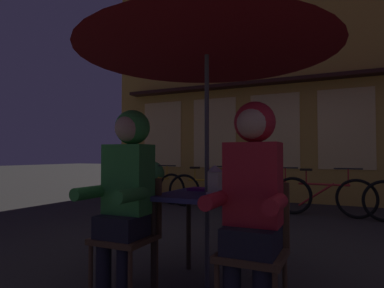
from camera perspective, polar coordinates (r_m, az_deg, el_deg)
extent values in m
plane|color=#2D2B28|center=(2.86, 2.63, -23.49)|extent=(60.00, 60.00, 0.00)
cube|color=navy|center=(2.68, 2.61, -8.97)|extent=(0.72, 0.72, 0.04)
cylinder|color=#2D2319|center=(2.62, -6.69, -17.40)|extent=(0.04, 0.04, 0.70)
cylinder|color=#2D2319|center=(2.37, 7.00, -19.07)|extent=(0.04, 0.04, 0.70)
cylinder|color=#2D2319|center=(3.15, -0.59, -14.76)|extent=(0.04, 0.04, 0.70)
cylinder|color=#2D2319|center=(2.94, 10.81, -15.63)|extent=(0.04, 0.04, 0.70)
cylinder|color=#4C4C51|center=(2.66, 2.60, -0.33)|extent=(0.04, 0.04, 2.25)
cone|color=maroon|center=(2.85, 2.57, 18.84)|extent=(2.10, 2.10, 0.38)
sphere|color=#4C4C51|center=(2.93, 2.56, 22.87)|extent=(0.06, 0.06, 0.06)
cube|color=white|center=(2.66, 4.00, -8.45)|extent=(0.11, 0.11, 0.02)
cube|color=white|center=(2.66, 3.99, -6.56)|extent=(0.09, 0.09, 0.16)
pyramid|color=white|center=(2.65, 3.99, -4.24)|extent=(0.11, 0.11, 0.06)
cube|color=#513823|center=(2.58, -11.59, -15.79)|extent=(0.40, 0.40, 0.04)
cylinder|color=#513823|center=(2.42, -10.70, -22.32)|extent=(0.03, 0.03, 0.41)
cylinder|color=#513823|center=(2.62, -17.18, -20.65)|extent=(0.03, 0.03, 0.41)
cylinder|color=#513823|center=(2.69, -6.23, -20.23)|extent=(0.03, 0.03, 0.41)
cylinder|color=#513823|center=(2.87, -12.39, -19.00)|extent=(0.03, 0.03, 0.41)
cube|color=#513823|center=(2.69, -9.18, -10.26)|extent=(0.40, 0.03, 0.42)
cube|color=#513823|center=(2.18, 10.38, -18.43)|extent=(0.40, 0.40, 0.04)
cylinder|color=#513823|center=(2.38, 15.83, -22.69)|extent=(0.03, 0.03, 0.41)
cylinder|color=#513823|center=(2.45, 7.32, -22.09)|extent=(0.03, 0.03, 0.41)
cube|color=#513823|center=(2.30, 11.51, -11.65)|extent=(0.40, 0.03, 0.42)
cylinder|color=black|center=(2.49, -11.67, -21.22)|extent=(0.11, 0.11, 0.45)
cylinder|color=black|center=(2.60, -15.09, -20.39)|extent=(0.11, 0.11, 0.45)
cube|color=black|center=(2.56, -11.57, -13.61)|extent=(0.32, 0.36, 0.16)
cube|color=#338C38|center=(2.55, -10.98, -5.96)|extent=(0.34, 0.22, 0.52)
cylinder|color=#338C38|center=(2.27, -10.54, -8.73)|extent=(0.09, 0.30, 0.09)
cylinder|color=#338C38|center=(2.50, -17.37, -8.06)|extent=(0.09, 0.30, 0.09)
sphere|color=tan|center=(2.55, -10.93, 2.71)|extent=(0.21, 0.21, 0.21)
sphere|color=#338C38|center=(2.59, -10.28, 2.85)|extent=(0.27, 0.27, 0.27)
cube|color=black|center=(2.15, 10.36, -15.88)|extent=(0.32, 0.36, 0.16)
cube|color=red|center=(2.14, 10.57, -6.74)|extent=(0.34, 0.22, 0.52)
cylinder|color=red|center=(1.89, 14.30, -10.06)|extent=(0.09, 0.30, 0.09)
cylinder|color=red|center=(1.99, 3.91, -9.72)|extent=(0.09, 0.30, 0.09)
sphere|color=tan|center=(2.14, 10.51, 3.60)|extent=(0.21, 0.21, 0.21)
sphere|color=red|center=(2.19, 10.83, 3.74)|extent=(0.27, 0.27, 0.27)
cube|color=gold|center=(8.16, 19.66, 12.71)|extent=(10.00, 0.60, 6.20)
cube|color=#F4D17A|center=(8.73, -5.15, 1.66)|extent=(1.10, 0.02, 1.70)
cube|color=#F4D17A|center=(8.10, 3.88, 1.93)|extent=(1.10, 0.02, 1.70)
cube|color=#F4D17A|center=(7.70, 14.14, 2.19)|extent=(1.10, 0.02, 1.70)
cube|color=#F4D17A|center=(7.57, 25.12, 2.39)|extent=(1.10, 0.02, 1.70)
cube|color=#331914|center=(7.63, 19.39, 10.65)|extent=(9.00, 0.36, 0.08)
torus|color=black|center=(7.12, -3.55, -7.76)|extent=(0.66, 0.10, 0.66)
torus|color=black|center=(7.72, -10.00, -7.29)|extent=(0.66, 0.10, 0.66)
cylinder|color=#B78419|center=(7.39, -6.90, -5.87)|extent=(0.84, 0.10, 0.04)
cylinder|color=#B78419|center=(7.48, -7.67, -7.22)|extent=(0.61, 0.08, 0.44)
cylinder|color=#B78419|center=(7.55, -8.66, -4.87)|extent=(0.02, 0.02, 0.24)
cube|color=black|center=(7.55, -8.65, -3.88)|extent=(0.21, 0.09, 0.04)
cylinder|color=#B78419|center=(7.16, -4.37, -4.88)|extent=(0.02, 0.02, 0.28)
cylinder|color=black|center=(7.15, -4.37, -3.76)|extent=(0.44, 0.06, 0.02)
torus|color=black|center=(6.66, 7.28, -8.16)|extent=(0.66, 0.19, 0.66)
torus|color=black|center=(6.83, -1.36, -8.02)|extent=(0.66, 0.19, 0.66)
cylinder|color=#B78419|center=(6.70, 2.90, -6.29)|extent=(0.83, 0.21, 0.04)
cylinder|color=#B78419|center=(6.74, 1.87, -7.81)|extent=(0.60, 0.16, 0.44)
cylinder|color=#B78419|center=(6.75, 0.50, -5.24)|extent=(0.02, 0.02, 0.24)
cube|color=black|center=(6.74, 0.50, -4.13)|extent=(0.21, 0.12, 0.04)
cylinder|color=#B78419|center=(6.64, 6.21, -5.11)|extent=(0.02, 0.02, 0.28)
cylinder|color=black|center=(6.63, 6.20, -3.90)|extent=(0.44, 0.12, 0.02)
torus|color=black|center=(6.19, 17.06, -8.55)|extent=(0.66, 0.07, 0.66)
torus|color=black|center=(6.38, 7.81, -8.42)|extent=(0.66, 0.07, 0.66)
cylinder|color=maroon|center=(6.24, 12.35, -6.56)|extent=(0.84, 0.06, 0.04)
cylinder|color=maroon|center=(6.29, 11.25, -8.20)|extent=(0.61, 0.05, 0.44)
cylinder|color=maroon|center=(6.30, 9.77, -5.44)|extent=(0.02, 0.02, 0.24)
cube|color=black|center=(6.29, 9.77, -4.26)|extent=(0.20, 0.09, 0.04)
cylinder|color=maroon|center=(6.17, 15.89, -5.28)|extent=(0.02, 0.02, 0.28)
cylinder|color=black|center=(6.17, 15.88, -3.98)|extent=(0.44, 0.04, 0.02)
torus|color=black|center=(6.14, 26.68, -8.48)|extent=(0.66, 0.08, 0.66)
torus|color=black|center=(6.25, 17.18, -8.49)|extent=(0.66, 0.08, 0.66)
cylinder|color=maroon|center=(6.15, 21.86, -6.53)|extent=(0.84, 0.08, 0.04)
cylinder|color=maroon|center=(6.18, 20.74, -8.21)|extent=(0.61, 0.07, 0.44)
cylinder|color=maroon|center=(6.18, 19.20, -5.43)|extent=(0.02, 0.02, 0.24)
cube|color=black|center=(6.17, 19.19, -4.22)|extent=(0.20, 0.09, 0.04)
cylinder|color=maroon|center=(6.12, 25.48, -5.20)|extent=(0.02, 0.02, 0.28)
cylinder|color=black|center=(6.11, 25.46, -3.89)|extent=(0.44, 0.05, 0.02)
cube|color=#661E7A|center=(2.91, 1.48, -7.83)|extent=(0.21, 0.15, 0.02)
cylinder|color=brown|center=(7.57, -7.08, -8.62)|extent=(0.36, 0.36, 0.34)
sphere|color=#285B2D|center=(7.53, -7.07, -5.22)|extent=(0.60, 0.60, 0.60)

